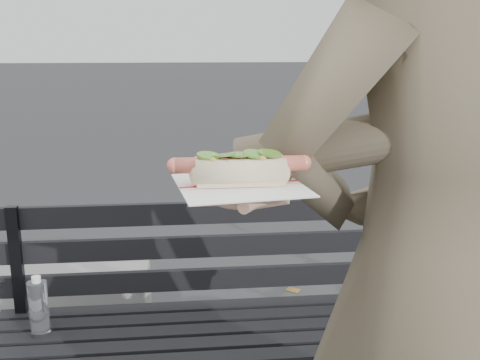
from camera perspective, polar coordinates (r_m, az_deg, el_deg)
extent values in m
cylinder|color=black|center=(2.39, 13.66, -17.04)|extent=(0.04, 0.04, 0.45)
cube|color=black|center=(1.93, -3.12, -16.46)|extent=(1.50, 0.07, 0.03)
cube|color=black|center=(2.00, -3.26, -15.16)|extent=(1.50, 0.07, 0.03)
cube|color=black|center=(2.08, -3.38, -13.96)|extent=(1.50, 0.07, 0.03)
cube|color=black|center=(2.16, -3.49, -12.85)|extent=(1.50, 0.07, 0.03)
cube|color=black|center=(2.17, -21.72, -7.84)|extent=(0.04, 0.03, 0.42)
cube|color=black|center=(2.21, 14.14, -6.82)|extent=(0.04, 0.03, 0.42)
cube|color=black|center=(2.14, -3.57, -9.98)|extent=(1.50, 0.02, 0.08)
cube|color=black|center=(2.10, -3.62, -6.73)|extent=(1.50, 0.02, 0.08)
cube|color=black|center=(2.05, -3.68, -3.33)|extent=(1.50, 0.02, 0.08)
cylinder|color=white|center=(2.02, -19.75, -12.21)|extent=(0.06, 0.06, 0.19)
cylinder|color=white|center=(1.98, -20.00, -9.47)|extent=(0.03, 0.03, 0.02)
cube|color=slate|center=(2.88, -21.53, -12.61)|extent=(1.20, 0.40, 0.40)
imported|color=brown|center=(1.17, 18.80, -10.82)|extent=(0.78, 0.59, 1.93)
cylinder|color=brown|center=(1.01, 13.78, 4.17)|extent=(0.51, 0.23, 0.19)
cylinder|color=#D8A384|center=(0.89, 2.50, -1.03)|extent=(0.09, 0.08, 0.07)
ellipsoid|color=#D8A384|center=(0.88, 0.00, -1.59)|extent=(0.10, 0.12, 0.03)
cylinder|color=#D8A384|center=(0.84, -3.51, -2.10)|extent=(0.05, 0.02, 0.02)
cylinder|color=#D8A384|center=(0.86, -3.57, -1.73)|extent=(0.05, 0.02, 0.02)
cylinder|color=#D8A384|center=(0.88, -3.63, -1.38)|extent=(0.05, 0.02, 0.02)
cylinder|color=#D8A384|center=(0.90, -3.68, -1.05)|extent=(0.05, 0.02, 0.02)
cylinder|color=#D8A384|center=(0.82, 1.09, -2.45)|extent=(0.04, 0.05, 0.02)
cube|color=white|center=(0.87, 0.00, -0.51)|extent=(0.21, 0.21, 0.00)
cube|color=#B21E1E|center=(0.87, 0.00, -0.41)|extent=(0.19, 0.03, 0.00)
cylinder|color=#D16450|center=(0.86, 0.00, 1.61)|extent=(0.20, 0.02, 0.02)
sphere|color=#D16450|center=(0.86, -6.64, 1.45)|extent=(0.03, 0.02, 0.02)
sphere|color=#D16450|center=(0.88, 6.49, 1.74)|extent=(0.03, 0.02, 0.02)
sphere|color=#9E6B2D|center=(0.87, 0.77, 2.29)|extent=(0.01, 0.01, 0.01)
sphere|color=#9E6B2D|center=(0.89, 3.46, 2.54)|extent=(0.01, 0.01, 0.01)
sphere|color=#9E6B2D|center=(0.88, -0.38, 2.50)|extent=(0.01, 0.01, 0.01)
sphere|color=#9E6B2D|center=(0.89, 1.96, 2.11)|extent=(0.01, 0.01, 0.01)
sphere|color=#9E6B2D|center=(0.89, 1.89, 2.44)|extent=(0.01, 0.01, 0.01)
sphere|color=#9E6B2D|center=(0.88, -4.05, 1.95)|extent=(0.01, 0.01, 0.01)
sphere|color=#9E6B2D|center=(0.89, 3.58, 2.21)|extent=(0.01, 0.01, 0.01)
sphere|color=#9E6B2D|center=(0.85, -1.39, 1.59)|extent=(0.01, 0.01, 0.01)
sphere|color=#9E6B2D|center=(0.87, -1.83, 2.07)|extent=(0.01, 0.01, 0.01)
sphere|color=#9E6B2D|center=(0.85, 4.21, 1.67)|extent=(0.01, 0.01, 0.01)
sphere|color=#9E6B2D|center=(0.87, -3.48, 2.26)|extent=(0.01, 0.01, 0.01)
sphere|color=#9E6B2D|center=(0.86, -3.25, 2.20)|extent=(0.01, 0.01, 0.01)
sphere|color=#9E6B2D|center=(0.85, 2.85, 1.86)|extent=(0.01, 0.01, 0.01)
sphere|color=#9E6B2D|center=(0.87, -2.73, 2.37)|extent=(0.01, 0.01, 0.01)
sphere|color=#9E6B2D|center=(0.85, -2.47, 2.00)|extent=(0.01, 0.01, 0.01)
sphere|color=#9E6B2D|center=(0.85, -2.82, 1.78)|extent=(0.01, 0.01, 0.01)
sphere|color=#9E6B2D|center=(0.86, -2.92, 2.33)|extent=(0.01, 0.01, 0.01)
sphere|color=#9E6B2D|center=(0.85, 2.31, 2.05)|extent=(0.01, 0.01, 0.01)
sphere|color=#9E6B2D|center=(0.86, -3.40, 1.75)|extent=(0.01, 0.01, 0.01)
sphere|color=#9E6B2D|center=(0.85, -0.99, 1.77)|extent=(0.01, 0.01, 0.01)
sphere|color=#9E6B2D|center=(0.88, 3.77, 2.02)|extent=(0.01, 0.01, 0.01)
sphere|color=#9E6B2D|center=(0.84, -2.77, 1.93)|extent=(0.01, 0.01, 0.01)
sphere|color=#9E6B2D|center=(0.88, 1.16, 2.58)|extent=(0.01, 0.01, 0.01)
sphere|color=#9E6B2D|center=(0.85, 0.18, 1.78)|extent=(0.01, 0.01, 0.01)
sphere|color=#9E6B2D|center=(0.84, -2.38, 1.54)|extent=(0.01, 0.01, 0.01)
sphere|color=#9E6B2D|center=(0.85, -3.32, 1.99)|extent=(0.01, 0.01, 0.01)
sphere|color=#9E6B2D|center=(0.88, 1.46, 2.52)|extent=(0.01, 0.01, 0.01)
sphere|color=#9E6B2D|center=(0.86, -0.14, 2.18)|extent=(0.01, 0.01, 0.01)
cylinder|color=#4C8424|center=(0.86, -3.25, 2.49)|extent=(0.04, 0.04, 0.01)
cylinder|color=#4C8424|center=(0.86, -1.63, 2.55)|extent=(0.04, 0.04, 0.01)
cylinder|color=#4C8424|center=(0.86, -0.08, 2.61)|extent=(0.04, 0.04, 0.00)
cylinder|color=#4C8424|center=(0.86, 1.49, 2.66)|extent=(0.04, 0.04, 0.01)
cylinder|color=#4C8424|center=(0.86, 3.03, 2.74)|extent=(0.04, 0.04, 0.01)
cube|color=brown|center=(3.27, 14.38, -12.62)|extent=(0.09, 0.08, 0.00)
cube|color=brown|center=(3.50, -16.61, -10.90)|extent=(0.05, 0.03, 0.00)
cube|color=brown|center=(3.41, 5.43, -11.06)|extent=(0.10, 0.09, 0.00)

